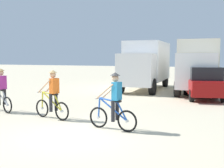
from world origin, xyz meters
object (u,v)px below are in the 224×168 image
box_truck_cream_rv (199,63)px  cyclist_cowboy_hat (53,96)px  sedan_parked (203,83)px  cyclist_orange_shirt (1,92)px  cyclist_near_camera (114,103)px  box_truck_avon_van (146,63)px

box_truck_cream_rv → cyclist_cowboy_hat: size_ratio=3.75×
sedan_parked → cyclist_orange_shirt: bearing=-137.1°
box_truck_cream_rv → cyclist_orange_shirt: bearing=-125.9°
box_truck_cream_rv → cyclist_orange_shirt: (-7.15, -9.86, -1.03)m
box_truck_cream_rv → sedan_parked: (0.47, -2.79, -0.99)m
cyclist_cowboy_hat → cyclist_near_camera: same height
cyclist_cowboy_hat → sedan_parked: bearing=56.9°
sedan_parked → box_truck_cream_rv: bearing=99.5°
cyclist_orange_shirt → cyclist_cowboy_hat: same height
box_truck_avon_van → cyclist_orange_shirt: (-3.55, -10.19, -1.03)m
cyclist_orange_shirt → cyclist_near_camera: size_ratio=1.00×
sedan_parked → cyclist_orange_shirt: 10.40m
box_truck_cream_rv → cyclist_orange_shirt: 12.22m
cyclist_orange_shirt → cyclist_near_camera: bearing=-10.4°
box_truck_avon_van → cyclist_cowboy_hat: bearing=-94.3°
cyclist_orange_shirt → cyclist_near_camera: 5.52m
sedan_parked → cyclist_cowboy_hat: cyclist_cowboy_hat is taller
box_truck_avon_van → sedan_parked: 5.22m
cyclist_near_camera → box_truck_cream_rv: bearing=81.0°
cyclist_near_camera → cyclist_orange_shirt: bearing=169.6°
box_truck_cream_rv → cyclist_near_camera: (-1.72, -10.86, -1.03)m
cyclist_orange_shirt → box_truck_cream_rv: bearing=54.1°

